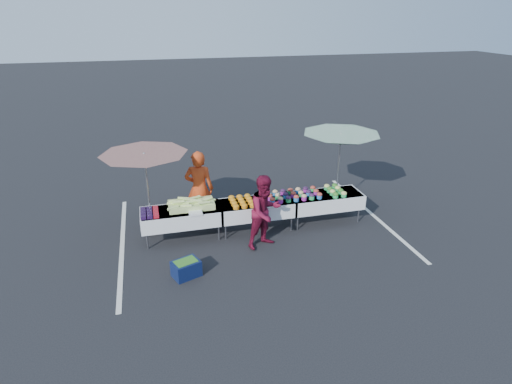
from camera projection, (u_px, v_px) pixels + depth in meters
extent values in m
plane|color=black|center=(256.00, 229.00, 10.61)|extent=(80.00, 80.00, 0.00)
cube|color=silver|center=(122.00, 245.00, 9.87)|extent=(0.10, 5.00, 0.00)
cube|color=silver|center=(372.00, 214.00, 11.35)|extent=(0.10, 5.00, 0.00)
cube|color=white|center=(181.00, 210.00, 9.91)|extent=(1.80, 0.75, 0.04)
cube|color=white|center=(181.00, 217.00, 9.97)|extent=(1.86, 0.81, 0.36)
cylinder|color=slate|center=(147.00, 241.00, 9.67)|extent=(0.04, 0.04, 0.39)
cylinder|color=slate|center=(147.00, 229.00, 10.19)|extent=(0.04, 0.04, 0.39)
cylinder|color=slate|center=(219.00, 232.00, 10.05)|extent=(0.04, 0.04, 0.39)
cylinder|color=slate|center=(215.00, 221.00, 10.57)|extent=(0.04, 0.04, 0.39)
cube|color=white|center=(256.00, 202.00, 10.32)|extent=(1.80, 0.75, 0.04)
cube|color=white|center=(256.00, 208.00, 10.39)|extent=(1.86, 0.81, 0.36)
cylinder|color=slate|center=(226.00, 232.00, 10.08)|extent=(0.04, 0.04, 0.39)
cylinder|color=slate|center=(221.00, 221.00, 10.61)|extent=(0.04, 0.04, 0.39)
cylinder|color=slate|center=(291.00, 223.00, 10.46)|extent=(0.04, 0.04, 0.39)
cylinder|color=slate|center=(284.00, 213.00, 10.99)|extent=(0.04, 0.04, 0.39)
cube|color=white|center=(325.00, 195.00, 10.74)|extent=(1.80, 0.75, 0.04)
cube|color=white|center=(325.00, 201.00, 10.81)|extent=(1.86, 0.81, 0.36)
cylinder|color=slate|center=(298.00, 223.00, 10.50)|extent=(0.04, 0.04, 0.39)
cylinder|color=slate|center=(290.00, 212.00, 11.03)|extent=(0.04, 0.04, 0.39)
cylinder|color=slate|center=(358.00, 215.00, 10.88)|extent=(0.04, 0.04, 0.39)
cylinder|color=slate|center=(348.00, 206.00, 11.41)|extent=(0.04, 0.04, 0.39)
cube|color=black|center=(143.00, 217.00, 9.45)|extent=(0.12, 0.12, 0.08)
cube|color=black|center=(143.00, 215.00, 9.57)|extent=(0.12, 0.12, 0.08)
cube|color=black|center=(143.00, 212.00, 9.70)|extent=(0.12, 0.12, 0.08)
cube|color=black|center=(143.00, 209.00, 9.82)|extent=(0.12, 0.12, 0.08)
cube|color=black|center=(150.00, 217.00, 9.48)|extent=(0.12, 0.12, 0.08)
cube|color=black|center=(150.00, 214.00, 9.60)|extent=(0.12, 0.12, 0.08)
cube|color=black|center=(149.00, 211.00, 9.73)|extent=(0.12, 0.12, 0.08)
cube|color=black|center=(149.00, 209.00, 9.85)|extent=(0.12, 0.12, 0.08)
cube|color=#A91213|center=(156.00, 216.00, 9.51)|extent=(0.12, 0.12, 0.08)
cube|color=#A91213|center=(156.00, 213.00, 9.64)|extent=(0.12, 0.12, 0.08)
cube|color=#A91213|center=(156.00, 211.00, 9.76)|extent=(0.12, 0.12, 0.08)
cube|color=#A91213|center=(155.00, 208.00, 9.88)|extent=(0.12, 0.12, 0.08)
cube|color=#B9DD71|center=(191.00, 205.00, 9.97)|extent=(1.05, 0.55, 0.14)
cylinder|color=#B9DD71|center=(203.00, 200.00, 10.17)|extent=(0.27, 0.09, 0.10)
cylinder|color=#B9DD71|center=(174.00, 202.00, 9.89)|extent=(0.27, 0.14, 0.07)
cylinder|color=#B9DD71|center=(196.00, 200.00, 9.85)|extent=(0.27, 0.14, 0.09)
cylinder|color=#B9DD71|center=(173.00, 204.00, 9.89)|extent=(0.27, 0.15, 0.10)
cylinder|color=#B9DD71|center=(184.00, 203.00, 9.85)|extent=(0.27, 0.15, 0.08)
cylinder|color=#B9DD71|center=(189.00, 200.00, 9.95)|extent=(0.27, 0.10, 0.10)
cylinder|color=#B9DD71|center=(190.00, 202.00, 9.84)|extent=(0.27, 0.07, 0.08)
cylinder|color=#B9DD71|center=(186.00, 206.00, 9.75)|extent=(0.27, 0.14, 0.09)
cylinder|color=#B9DD71|center=(183.00, 198.00, 10.07)|extent=(0.27, 0.12, 0.08)
cylinder|color=#B9DD71|center=(210.00, 199.00, 10.14)|extent=(0.27, 0.16, 0.08)
cylinder|color=#B9DD71|center=(178.00, 203.00, 9.83)|extent=(0.27, 0.11, 0.07)
cylinder|color=#B9DD71|center=(189.00, 208.00, 9.73)|extent=(0.27, 0.10, 0.07)
cylinder|color=#B9DD71|center=(195.00, 198.00, 10.08)|extent=(0.27, 0.12, 0.08)
cylinder|color=#B9DD71|center=(173.00, 208.00, 9.64)|extent=(0.27, 0.15, 0.08)
cylinder|color=#B9DD71|center=(176.00, 201.00, 9.88)|extent=(0.27, 0.10, 0.08)
cylinder|color=#B9DD71|center=(200.00, 202.00, 9.95)|extent=(0.27, 0.16, 0.10)
cylinder|color=#B9DD71|center=(179.00, 202.00, 9.79)|extent=(0.27, 0.12, 0.09)
cylinder|color=#B9DD71|center=(204.00, 203.00, 9.78)|extent=(0.27, 0.09, 0.07)
cylinder|color=#B9DD71|center=(207.00, 204.00, 9.85)|extent=(0.27, 0.10, 0.09)
cylinder|color=#B9DD71|center=(203.00, 204.00, 9.89)|extent=(0.27, 0.12, 0.09)
cylinder|color=#B9DD71|center=(194.00, 199.00, 10.19)|extent=(0.27, 0.10, 0.08)
cylinder|color=#B9DD71|center=(207.00, 199.00, 10.00)|extent=(0.27, 0.14, 0.10)
cylinder|color=#B9DD71|center=(203.00, 199.00, 10.21)|extent=(0.27, 0.12, 0.07)
cylinder|color=#B9DD71|center=(201.00, 199.00, 10.17)|extent=(0.27, 0.07, 0.10)
cube|color=white|center=(195.00, 213.00, 9.69)|extent=(0.30, 0.25, 0.05)
cylinder|color=orange|center=(236.00, 208.00, 9.93)|extent=(0.15, 0.15, 0.05)
ellipsoid|color=orange|center=(236.00, 206.00, 9.91)|extent=(0.15, 0.15, 0.08)
cylinder|color=orange|center=(235.00, 205.00, 10.09)|extent=(0.15, 0.15, 0.05)
ellipsoid|color=orange|center=(235.00, 203.00, 10.07)|extent=(0.15, 0.15, 0.08)
cylinder|color=orange|center=(233.00, 202.00, 10.25)|extent=(0.15, 0.15, 0.05)
ellipsoid|color=orange|center=(233.00, 200.00, 10.23)|extent=(0.15, 0.15, 0.08)
cylinder|color=orange|center=(231.00, 199.00, 10.41)|extent=(0.15, 0.15, 0.05)
ellipsoid|color=orange|center=(231.00, 197.00, 10.39)|extent=(0.15, 0.15, 0.08)
cylinder|color=orange|center=(245.00, 207.00, 9.98)|extent=(0.15, 0.15, 0.05)
ellipsoid|color=orange|center=(245.00, 205.00, 9.96)|extent=(0.15, 0.15, 0.08)
cylinder|color=orange|center=(243.00, 204.00, 10.14)|extent=(0.15, 0.15, 0.05)
ellipsoid|color=orange|center=(243.00, 202.00, 10.12)|extent=(0.15, 0.15, 0.08)
cylinder|color=orange|center=(241.00, 201.00, 10.30)|extent=(0.15, 0.15, 0.05)
ellipsoid|color=orange|center=(241.00, 199.00, 10.28)|extent=(0.15, 0.15, 0.08)
cylinder|color=orange|center=(240.00, 198.00, 10.46)|extent=(0.15, 0.15, 0.05)
ellipsoid|color=orange|center=(239.00, 196.00, 10.44)|extent=(0.15, 0.15, 0.08)
cylinder|color=orange|center=(253.00, 206.00, 10.02)|extent=(0.15, 0.15, 0.05)
ellipsoid|color=orange|center=(253.00, 204.00, 10.01)|extent=(0.15, 0.15, 0.08)
cylinder|color=orange|center=(251.00, 203.00, 10.18)|extent=(0.15, 0.15, 0.05)
ellipsoid|color=orange|center=(251.00, 201.00, 10.17)|extent=(0.15, 0.15, 0.08)
cylinder|color=orange|center=(249.00, 200.00, 10.34)|extent=(0.15, 0.15, 0.05)
ellipsoid|color=orange|center=(249.00, 198.00, 10.33)|extent=(0.15, 0.15, 0.08)
cylinder|color=orange|center=(247.00, 197.00, 10.50)|extent=(0.15, 0.15, 0.05)
ellipsoid|color=orange|center=(247.00, 195.00, 10.49)|extent=(0.15, 0.15, 0.08)
cylinder|color=blue|center=(273.00, 202.00, 10.18)|extent=(0.13, 0.13, 0.10)
ellipsoid|color=maroon|center=(273.00, 199.00, 10.16)|extent=(0.14, 0.14, 0.10)
cylinder|color=#A4239A|center=(270.00, 198.00, 10.38)|extent=(0.13, 0.13, 0.10)
ellipsoid|color=maroon|center=(270.00, 196.00, 10.35)|extent=(0.14, 0.14, 0.10)
cylinder|color=green|center=(267.00, 195.00, 10.57)|extent=(0.13, 0.13, 0.10)
ellipsoid|color=maroon|center=(267.00, 192.00, 10.55)|extent=(0.14, 0.14, 0.10)
cylinder|color=#A4239A|center=(281.00, 201.00, 10.23)|extent=(0.13, 0.13, 0.10)
ellipsoid|color=tan|center=(281.00, 199.00, 10.21)|extent=(0.14, 0.14, 0.10)
cylinder|color=green|center=(278.00, 197.00, 10.42)|extent=(0.13, 0.13, 0.10)
ellipsoid|color=tan|center=(278.00, 195.00, 10.40)|extent=(0.14, 0.14, 0.10)
cylinder|color=blue|center=(275.00, 194.00, 10.62)|extent=(0.13, 0.13, 0.10)
ellipsoid|color=tan|center=(275.00, 192.00, 10.60)|extent=(0.14, 0.14, 0.10)
cylinder|color=green|center=(288.00, 200.00, 10.28)|extent=(0.13, 0.13, 0.10)
ellipsoid|color=black|center=(289.00, 198.00, 10.25)|extent=(0.14, 0.14, 0.10)
cylinder|color=blue|center=(286.00, 196.00, 10.47)|extent=(0.13, 0.13, 0.10)
ellipsoid|color=black|center=(286.00, 194.00, 10.45)|extent=(0.14, 0.14, 0.10)
cylinder|color=#A4239A|center=(283.00, 193.00, 10.67)|extent=(0.13, 0.13, 0.10)
ellipsoid|color=black|center=(283.00, 191.00, 10.64)|extent=(0.14, 0.14, 0.10)
cylinder|color=blue|center=(296.00, 199.00, 10.32)|extent=(0.13, 0.13, 0.10)
ellipsoid|color=maroon|center=(296.00, 197.00, 10.30)|extent=(0.14, 0.14, 0.10)
cylinder|color=#A4239A|center=(293.00, 196.00, 10.52)|extent=(0.13, 0.13, 0.10)
ellipsoid|color=maroon|center=(293.00, 193.00, 10.49)|extent=(0.14, 0.14, 0.10)
cylinder|color=green|center=(290.00, 192.00, 10.71)|extent=(0.13, 0.13, 0.10)
ellipsoid|color=maroon|center=(290.00, 190.00, 10.69)|extent=(0.14, 0.14, 0.10)
cylinder|color=#A4239A|center=(304.00, 198.00, 10.37)|extent=(0.13, 0.13, 0.10)
ellipsoid|color=tan|center=(304.00, 196.00, 10.34)|extent=(0.14, 0.14, 0.10)
cylinder|color=green|center=(301.00, 195.00, 10.56)|extent=(0.13, 0.13, 0.10)
ellipsoid|color=tan|center=(301.00, 193.00, 10.54)|extent=(0.14, 0.14, 0.10)
cylinder|color=blue|center=(298.00, 191.00, 10.76)|extent=(0.13, 0.13, 0.10)
ellipsoid|color=tan|center=(298.00, 189.00, 10.74)|extent=(0.14, 0.14, 0.10)
cylinder|color=green|center=(312.00, 197.00, 10.41)|extent=(0.13, 0.13, 0.10)
ellipsoid|color=black|center=(312.00, 195.00, 10.39)|extent=(0.14, 0.14, 0.10)
cylinder|color=blue|center=(309.00, 194.00, 10.61)|extent=(0.13, 0.13, 0.10)
ellipsoid|color=black|center=(309.00, 192.00, 10.59)|extent=(0.14, 0.14, 0.10)
cylinder|color=#A4239A|center=(305.00, 191.00, 10.81)|extent=(0.13, 0.13, 0.10)
ellipsoid|color=black|center=(305.00, 188.00, 10.78)|extent=(0.14, 0.14, 0.10)
cylinder|color=blue|center=(319.00, 197.00, 10.46)|extent=(0.13, 0.13, 0.10)
ellipsoid|color=maroon|center=(320.00, 194.00, 10.44)|extent=(0.14, 0.14, 0.10)
cylinder|color=#A4239A|center=(316.00, 193.00, 10.66)|extent=(0.13, 0.13, 0.10)
ellipsoid|color=maroon|center=(316.00, 191.00, 10.63)|extent=(0.14, 0.14, 0.10)
cylinder|color=green|center=(313.00, 190.00, 10.85)|extent=(0.13, 0.13, 0.10)
ellipsoid|color=maroon|center=(313.00, 188.00, 10.83)|extent=(0.14, 0.14, 0.10)
cylinder|color=green|center=(336.00, 196.00, 10.50)|extent=(0.14, 0.14, 0.08)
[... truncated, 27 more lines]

